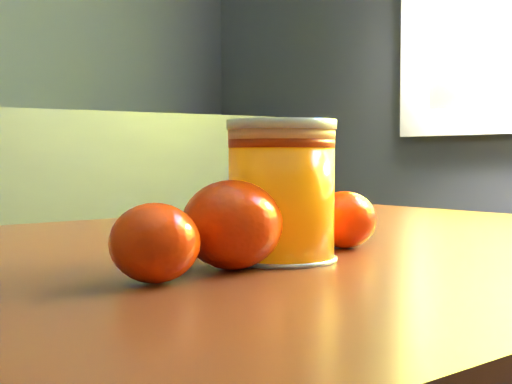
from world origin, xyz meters
TOP-DOWN VIEW (x-y plane):
  - table at (0.85, 0.08)m, footprint 1.03×0.78m
  - juice_glass at (0.80, -0.01)m, footprint 0.09×0.09m
  - orange_front at (0.75, -0.02)m, footprint 0.08×0.08m
  - orange_back at (0.89, 0.02)m, footprint 0.07×0.07m
  - orange_extra at (0.68, -0.04)m, footprint 0.07×0.07m

SIDE VIEW (x-z plane):
  - table at x=0.85m, z-range 0.27..0.98m
  - orange_back at x=0.89m, z-range 0.71..0.77m
  - orange_extra at x=0.68m, z-range 0.71..0.77m
  - orange_front at x=0.75m, z-range 0.71..0.78m
  - juice_glass at x=0.80m, z-range 0.72..0.82m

